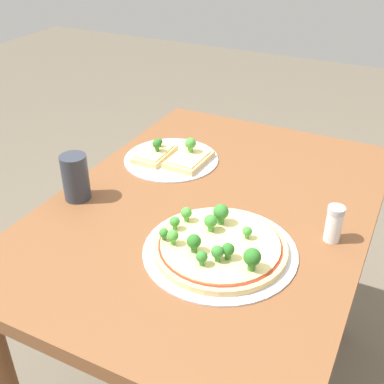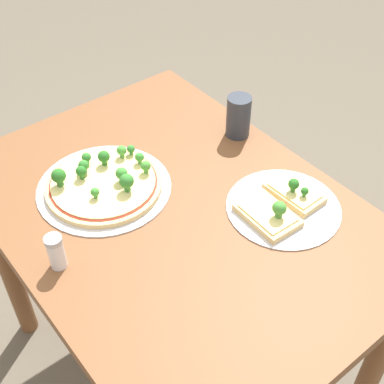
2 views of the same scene
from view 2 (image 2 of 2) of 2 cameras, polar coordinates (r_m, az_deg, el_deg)
The scene contains 6 objects.
ground_plane at distance 1.89m, azimuth -1.34°, elevation -18.29°, with size 8.00×8.00×0.00m, color brown.
dining_table at distance 1.37m, azimuth -1.77°, elevation -5.28°, with size 1.05×0.76×0.76m.
pizza_tray_whole at distance 1.34m, azimuth -9.39°, elevation 0.94°, with size 0.33×0.33×0.07m.
pizza_tray_slice at distance 1.29m, azimuth 9.54°, elevation -1.40°, with size 0.27×0.27×0.07m.
drinking_cup at distance 1.48m, azimuth 4.98°, elevation 8.04°, with size 0.07×0.07×0.12m, color #2D333D.
condiment_shaker at distance 1.16m, azimuth -14.30°, elevation -6.19°, with size 0.04×0.04×0.09m.
Camera 2 is at (-0.74, 0.53, 1.66)m, focal length 50.00 mm.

